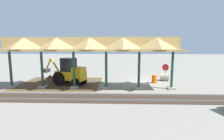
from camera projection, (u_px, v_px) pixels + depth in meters
The scene contains 9 objects.
ground_plane at pixel (147, 81), 20.11m from camera, with size 120.00×120.00×0.00m, color gray.
dirt_work_zone at pixel (60, 83), 19.05m from camera, with size 8.63×7.00×0.01m, color brown.
platform_canopy at pixel (90, 45), 16.24m from camera, with size 16.65×3.20×4.90m.
rail_tracks at pixel (160, 98), 13.61m from camera, with size 60.00×2.58×0.15m.
stop_sign at pixel (165, 69), 19.64m from camera, with size 0.62×0.49×2.05m.
backhoe at pixel (69, 73), 18.33m from camera, with size 5.25×2.99×2.82m.
dirt_mound at pixel (50, 82), 19.64m from camera, with size 3.73×3.73×1.73m, color brown.
concrete_pipe at pixel (164, 77), 20.44m from camera, with size 1.17×1.11×0.88m.
traffic_barrel at pixel (154, 79), 19.23m from camera, with size 0.56×0.56×0.90m, color orange.
Camera 1 is at (3.28, 19.85, 4.18)m, focal length 28.00 mm.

